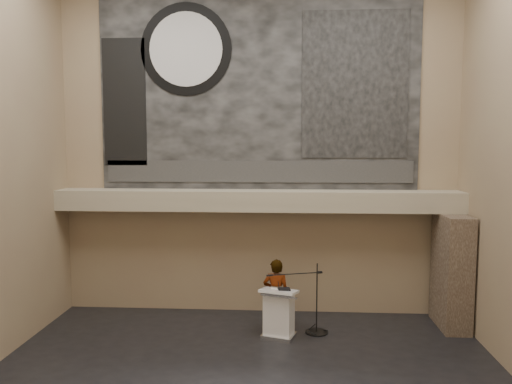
{
  "coord_description": "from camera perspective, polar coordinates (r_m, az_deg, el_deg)",
  "views": [
    {
      "loc": [
        0.74,
        -8.67,
        4.38
      ],
      "look_at": [
        0.0,
        3.2,
        3.2
      ],
      "focal_mm": 35.0,
      "sensor_mm": 36.0,
      "label": 1
    }
  ],
  "objects": [
    {
      "name": "sprinkler_right",
      "position": [
        12.4,
        8.91,
        -2.33
      ],
      "size": [
        0.04,
        0.04,
        0.06
      ],
      "primitive_type": "cylinder",
      "color": "#B2893D",
      "rests_on": "soffit"
    },
    {
      "name": "papers",
      "position": [
        11.35,
        2.14,
        -11.13
      ],
      "size": [
        0.28,
        0.34,
        0.0
      ],
      "primitive_type": "cube",
      "rotation": [
        0.0,
        0.0,
        -0.23
      ],
      "color": "white",
      "rests_on": "lectern"
    },
    {
      "name": "banner_clock_face",
      "position": [
        13.04,
        -8.03,
        15.86
      ],
      "size": [
        1.84,
        0.02,
        1.84
      ],
      "primitive_type": "cylinder",
      "rotation": [
        1.57,
        0.0,
        0.0
      ],
      "color": "silver",
      "rests_on": "banner"
    },
    {
      "name": "wall_back",
      "position": [
        12.69,
        0.22,
        5.08
      ],
      "size": [
        10.0,
        0.02,
        8.5
      ],
      "primitive_type": "cube",
      "color": "#8F755B",
      "rests_on": "floor"
    },
    {
      "name": "floor",
      "position": [
        9.74,
        -1.25,
        -21.05
      ],
      "size": [
        10.0,
        10.0,
        0.0
      ],
      "primitive_type": "plane",
      "color": "black",
      "rests_on": "ground"
    },
    {
      "name": "banner_clock_rim",
      "position": [
        13.06,
        -8.01,
        15.84
      ],
      "size": [
        2.3,
        0.02,
        2.3
      ],
      "primitive_type": "cylinder",
      "rotation": [
        1.57,
        0.0,
        0.0
      ],
      "color": "black",
      "rests_on": "banner"
    },
    {
      "name": "mic_stand",
      "position": [
        11.97,
        6.74,
        -14.63
      ],
      "size": [
        1.4,
        0.6,
        1.64
      ],
      "rotation": [
        0.0,
        0.0,
        0.28
      ],
      "color": "black",
      "rests_on": "floor"
    },
    {
      "name": "sprinkler_left",
      "position": [
        12.56,
        -7.21,
        -2.2
      ],
      "size": [
        0.04,
        0.04,
        0.06
      ],
      "primitive_type": "cylinder",
      "color": "#B2893D",
      "rests_on": "soffit"
    },
    {
      "name": "binder",
      "position": [
        11.36,
        3.23,
        -11.03
      ],
      "size": [
        0.3,
        0.25,
        0.04
      ],
      "primitive_type": "cube",
      "rotation": [
        0.0,
        0.0,
        0.16
      ],
      "color": "black",
      "rests_on": "lectern"
    },
    {
      "name": "stone_pier",
      "position": [
        12.82,
        21.46,
        -8.41
      ],
      "size": [
        0.6,
        1.4,
        2.7
      ],
      "primitive_type": "cube",
      "color": "#433529",
      "rests_on": "floor"
    },
    {
      "name": "speaker_person",
      "position": [
        11.88,
        2.32,
        -11.65
      ],
      "size": [
        0.67,
        0.49,
        1.69
      ],
      "primitive_type": "imported",
      "rotation": [
        0.0,
        0.0,
        3.0
      ],
      "color": "silver",
      "rests_on": "floor"
    },
    {
      "name": "banner_building_print",
      "position": [
        12.79,
        11.25,
        11.93
      ],
      "size": [
        2.6,
        0.02,
        3.6
      ],
      "primitive_type": "cube",
      "color": "black",
      "rests_on": "banner"
    },
    {
      "name": "banner",
      "position": [
        12.73,
        0.22,
        11.62
      ],
      "size": [
        8.0,
        0.05,
        5.0
      ],
      "primitive_type": "cube",
      "color": "black",
      "rests_on": "wall_back"
    },
    {
      "name": "banner_brick_print",
      "position": [
        13.3,
        -14.8,
        9.88
      ],
      "size": [
        1.1,
        0.02,
        3.2
      ],
      "primitive_type": "cube",
      "color": "black",
      "rests_on": "banner"
    },
    {
      "name": "lectern",
      "position": [
        11.56,
        2.63,
        -13.68
      ],
      "size": [
        0.93,
        0.77,
        1.14
      ],
      "rotation": [
        0.0,
        0.0,
        -0.31
      ],
      "color": "silver",
      "rests_on": "floor"
    },
    {
      "name": "banner_text_strip",
      "position": [
        12.65,
        0.2,
        2.36
      ],
      "size": [
        7.76,
        0.02,
        0.55
      ],
      "primitive_type": "cube",
      "color": "#2B2B2B",
      "rests_on": "banner"
    },
    {
      "name": "soffit",
      "position": [
        12.38,
        0.11,
        -0.97
      ],
      "size": [
        10.0,
        0.8,
        0.5
      ],
      "primitive_type": "cube",
      "color": "tan",
      "rests_on": "wall_back"
    },
    {
      "name": "wall_front",
      "position": [
        4.73,
        -5.41,
        4.06
      ],
      "size": [
        10.0,
        0.02,
        8.5
      ],
      "primitive_type": "cube",
      "color": "#8F755B",
      "rests_on": "floor"
    }
  ]
}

